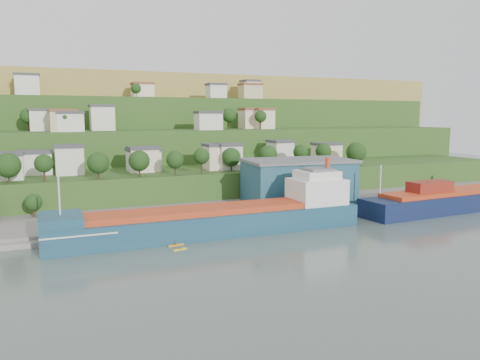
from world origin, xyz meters
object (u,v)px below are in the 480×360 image
cargo_ship_near (221,221)px  kayak_orange (176,244)px  warehouse (298,181)px  cargo_ship_far (464,199)px

cargo_ship_near → kayak_orange: 14.24m
warehouse → kayak_orange: 50.82m
cargo_ship_far → kayak_orange: (-89.09, -5.09, -2.58)m
cargo_ship_near → cargo_ship_far: bearing=-0.6°
cargo_ship_near → warehouse: bearing=30.6°
cargo_ship_near → kayak_orange: (-12.62, -6.00, -2.77)m
cargo_ship_far → warehouse: bearing=153.9°
cargo_ship_near → cargo_ship_far: size_ratio=1.11×
cargo_ship_near → cargo_ship_far: 76.49m
kayak_orange → cargo_ship_far: bearing=-6.5°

